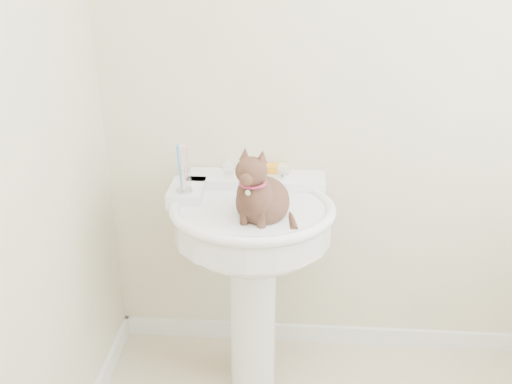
# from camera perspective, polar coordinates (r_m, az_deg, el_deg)

# --- Properties ---
(wall_back) EXTENTS (2.20, 0.00, 2.50)m
(wall_back) POSITION_cam_1_polar(r_m,az_deg,el_deg) (2.32, 11.56, 10.28)
(wall_back) COLOR beige
(wall_back) RESTS_ON ground
(baseboard_back) EXTENTS (2.20, 0.02, 0.09)m
(baseboard_back) POSITION_cam_1_polar(r_m,az_deg,el_deg) (2.85, 9.50, -13.95)
(baseboard_back) COLOR white
(baseboard_back) RESTS_ON floor
(pedestal_sink) EXTENTS (0.65, 0.64, 0.89)m
(pedestal_sink) POSITION_cam_1_polar(r_m,az_deg,el_deg) (2.23, -0.41, -4.94)
(pedestal_sink) COLOR white
(pedestal_sink) RESTS_ON floor
(faucet) EXTENTS (0.28, 0.12, 0.14)m
(faucet) POSITION_cam_1_polar(r_m,az_deg,el_deg) (2.27, -0.05, 2.22)
(faucet) COLOR silver
(faucet) RESTS_ON pedestal_sink
(soap_bar) EXTENTS (0.09, 0.06, 0.03)m
(soap_bar) POSITION_cam_1_polar(r_m,az_deg,el_deg) (2.37, 1.95, 2.38)
(soap_bar) COLOR orange
(soap_bar) RESTS_ON pedestal_sink
(toothbrush_cup) EXTENTS (0.07, 0.07, 0.18)m
(toothbrush_cup) POSITION_cam_1_polar(r_m,az_deg,el_deg) (2.19, -7.28, 1.21)
(toothbrush_cup) COLOR silver
(toothbrush_cup) RESTS_ON pedestal_sink
(cat) EXTENTS (0.22, 0.27, 0.40)m
(cat) POSITION_cam_1_polar(r_m,az_deg,el_deg) (2.05, 0.51, -0.53)
(cat) COLOR brown
(cat) RESTS_ON pedestal_sink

